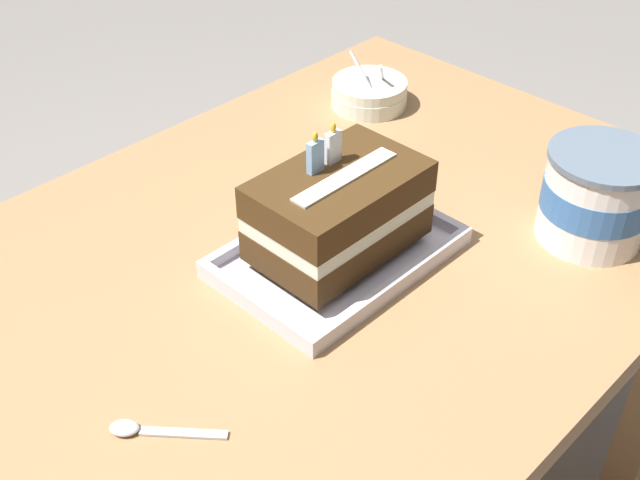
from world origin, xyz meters
name	(u,v)px	position (x,y,z in m)	size (l,w,h in m)	color
dining_table	(303,322)	(0.00, 0.00, 0.66)	(1.18, 0.78, 0.77)	#9E754C
foil_tray	(338,255)	(0.03, -0.03, 0.78)	(0.29, 0.20, 0.02)	silver
birthday_cake	(338,210)	(0.03, -0.03, 0.85)	(0.21, 0.13, 0.16)	#432C14
bowl_stack	(369,93)	(0.37, 0.21, 0.79)	(0.13, 0.13, 0.10)	silver
ice_cream_tub	(597,196)	(0.30, -0.24, 0.83)	(0.14, 0.14, 0.13)	white
serving_spoon_near_tray	(141,429)	(-0.31, -0.08, 0.77)	(0.09, 0.10, 0.01)	silver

